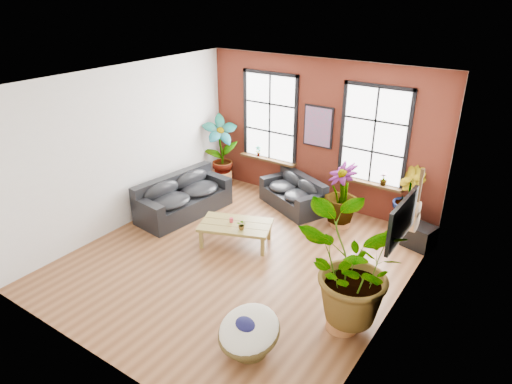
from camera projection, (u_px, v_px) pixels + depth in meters
room at (242, 176)px, 8.42m from camera, size 6.04×6.54×3.54m
sofa_back at (294, 194)px, 11.04m from camera, size 1.90×1.46×0.78m
sofa_left at (182, 197)px, 10.72m from camera, size 1.22×2.38×0.90m
coffee_table at (236, 226)px, 9.44m from camera, size 1.66×1.30×0.56m
papasan_chair at (249, 332)px, 6.65m from camera, size 1.10×1.11×0.70m
poster at (318, 127)px, 10.62m from camera, size 0.74×0.06×0.98m
tv_wall_unit at (406, 218)px, 7.35m from camera, size 0.13×1.86×1.20m
media_box at (419, 236)px, 9.40m from camera, size 0.68×0.61×0.48m
pot_back_left at (222, 178)px, 12.30m from camera, size 0.57×0.57×0.39m
pot_back_right at (402, 222)px, 10.04m from camera, size 0.66×0.66×0.39m
pot_right_wall at (342, 318)px, 7.19m from camera, size 0.54×0.54×0.37m
pot_mid at (341, 219)px, 10.26m from camera, size 0.57×0.57×0.32m
floor_plant_back_left at (221, 149)px, 11.98m from camera, size 1.09×1.11×1.76m
floor_plant_back_right at (407, 197)px, 9.73m from camera, size 0.86×0.93×1.36m
floor_plant_right_wall at (349, 271)px, 6.83m from camera, size 2.05×1.93×1.81m
floor_plant_mid at (341, 193)px, 9.98m from camera, size 1.05×1.05×1.34m
table_plant at (242, 225)px, 9.15m from camera, size 0.24×0.23×0.22m
sill_plant_left at (258, 151)px, 11.80m from camera, size 0.17×0.17×0.27m
sill_plant_right at (383, 179)px, 10.09m from camera, size 0.19×0.19×0.27m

